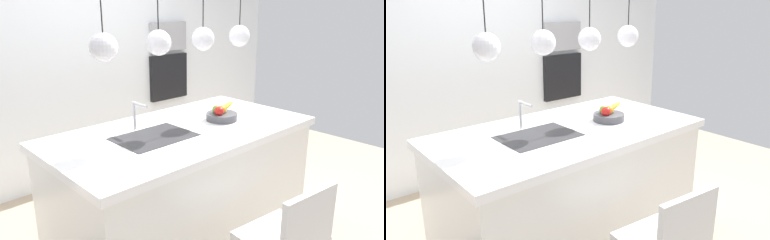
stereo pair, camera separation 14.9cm
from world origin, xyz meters
The scene contains 13 objects.
floor centered at (0.00, 0.00, 0.00)m, with size 6.60×6.60×0.00m, color tan.
back_wall centered at (0.00, 1.65, 1.30)m, with size 6.00×0.10×2.60m, color white.
kitchen_island centered at (0.00, 0.00, 0.47)m, with size 2.07×1.08×0.94m.
sink_basin centered at (-0.27, 0.00, 0.94)m, with size 0.56×0.40×0.02m, color #2D2D30.
faucet centered at (-0.27, 0.21, 1.08)m, with size 0.02×0.17×0.22m.
fruit_bowl centered at (0.39, -0.05, 0.99)m, with size 0.27×0.26×0.16m.
microwave centered at (1.18, 1.58, 1.48)m, with size 0.54×0.08×0.34m, color #9E9EA3.
oven centered at (1.18, 1.58, 0.98)m, with size 0.56×0.08×0.56m, color black.
chair_near centered at (-0.04, -1.01, 0.50)m, with size 0.51×0.47×0.85m.
pendant_light_left centered at (-0.64, 0.00, 1.61)m, with size 0.18×0.18×0.78m.
pendant_light_center_left centered at (-0.21, 0.00, 1.61)m, with size 0.18×0.18×0.78m.
pendant_light_center_right centered at (0.21, 0.00, 1.61)m, with size 0.18×0.18×0.78m.
pendant_light_right centered at (0.64, 0.00, 1.61)m, with size 0.18×0.18×0.78m.
Camera 1 is at (-1.85, -2.07, 1.86)m, focal length 35.45 mm.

